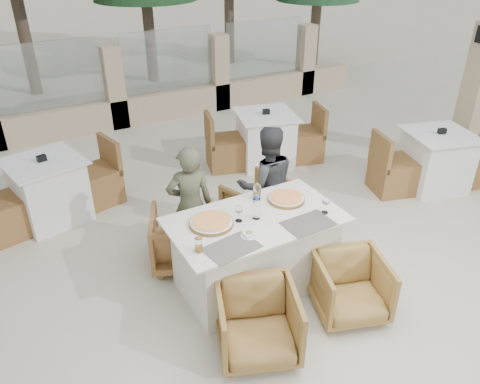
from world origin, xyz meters
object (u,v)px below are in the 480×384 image
olive_dish (249,234)px  water_bottle (256,207)px  beer_glass_left (199,245)px  armchair_far_left (184,238)px  dining_table (255,252)px  wine_glass_centre (239,212)px  diner_left (190,205)px  pizza_left (211,222)px  diner_right (267,185)px  armchair_far_right (259,206)px  bg_table_c (435,160)px  beer_glass_right (257,192)px  armchair_near_right (350,287)px  bg_table_b (265,139)px  bg_table_a (49,190)px  pizza_right (286,198)px  wine_glass_corner (325,204)px  armchair_near_left (257,323)px

olive_dish → water_bottle: bearing=46.9°
beer_glass_left → armchair_far_left: 1.04m
beer_glass_left → dining_table: bearing=16.7°
wine_glass_centre → diner_left: 0.73m
pizza_left → diner_right: (0.92, 0.54, -0.12)m
water_bottle → pizza_left: bearing=166.1°
armchair_far_right → bg_table_c: bg_table_c is taller
armchair_far_right → diner_left: (-0.89, -0.11, 0.33)m
pizza_left → bg_table_c: 3.59m
beer_glass_right → armchair_near_right: beer_glass_right is taller
beer_glass_right → bg_table_b: 2.44m
bg_table_a → diner_left: bearing=-65.5°
bg_table_a → bg_table_b: (3.05, 0.07, 0.00)m
pizza_right → diner_right: 0.53m
water_bottle → beer_glass_right: size_ratio=1.59×
bg_table_c → bg_table_a: bearing=176.8°
pizza_left → wine_glass_centre: bearing=-14.8°
beer_glass_right → bg_table_c: bearing=5.2°
bg_table_a → bg_table_c: size_ratio=1.00×
beer_glass_left → diner_right: size_ratio=0.09×
wine_glass_corner → armchair_far_right: size_ratio=0.27×
diner_left → wine_glass_corner: bearing=148.6°
wine_glass_centre → armchair_near_left: 0.98m
pizza_right → wine_glass_centre: (-0.58, -0.10, 0.07)m
bg_table_b → bg_table_c: same height
pizza_left → wine_glass_corner: bearing=-18.1°
armchair_far_left → armchair_near_right: (1.02, -1.41, -0.02)m
armchair_near_right → water_bottle: bearing=145.0°
bg_table_b → armchair_far_right: bearing=-108.8°
diner_left → bg_table_a: bearing=-39.8°
armchair_near_right → dining_table: bearing=145.5°
beer_glass_left → diner_left: bearing=71.1°
beer_glass_right → beer_glass_left: bearing=-149.4°
diner_right → bg_table_c: diner_right is taller
beer_glass_right → wine_glass_centre: bearing=-142.7°
diner_right → bg_table_c: 2.63m
beer_glass_left → bg_table_c: bearing=11.6°
wine_glass_corner → bg_table_a: wine_glass_corner is taller
dining_table → armchair_far_left: 0.82m
olive_dish → diner_right: (0.71, 0.85, -0.12)m
bg_table_a → wine_glass_centre: bearing=-71.1°
olive_dish → armchair_near_right: 1.05m
water_bottle → olive_dish: 0.31m
diner_left → bg_table_c: diner_left is taller
dining_table → armchair_far_left: bearing=124.7°
armchair_far_right → bg_table_b: (1.00, 1.48, 0.07)m
wine_glass_corner → diner_right: diner_right is taller
beer_glass_left → armchair_far_right: beer_glass_left is taller
pizza_right → diner_left: diner_left is taller
water_bottle → diner_left: 0.83m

